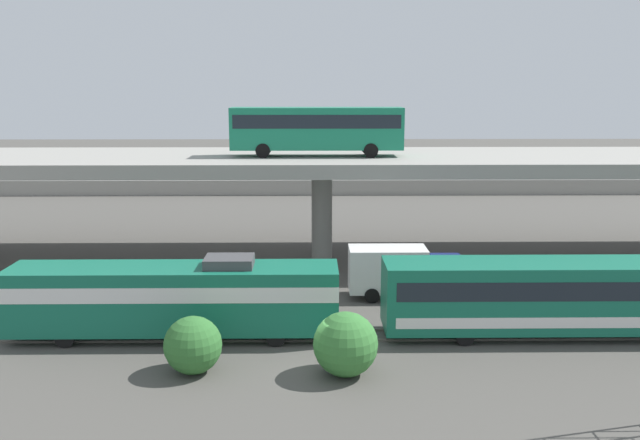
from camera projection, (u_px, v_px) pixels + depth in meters
The scene contains 19 objects.
ground_plane at pixel (329, 369), 30.53m from camera, with size 260.00×260.00×0.00m, color #4C4944.
rail_strip_near at pixel (327, 340), 33.73m from camera, with size 110.00×0.12×0.12m, color #59544C.
rail_strip_far at pixel (326, 330), 35.14m from camera, with size 110.00×0.12×0.12m, color #59544C.
train_locomotive at pixel (158, 296), 33.91m from camera, with size 17.51×3.04×4.18m.
train_coach_lead at pixel (603, 294), 34.20m from camera, with size 22.21×3.04×3.86m.
highway_overpass at pixel (322, 164), 48.76m from camera, with size 96.00×12.34×7.59m.
transit_bus_on_overpass at pixel (316, 127), 47.49m from camera, with size 12.00×2.68×3.40m.
service_truck_west at pixel (402, 271), 40.51m from camera, with size 6.80×2.46×3.04m.
pier_parking_lot at pixel (317, 180), 84.28m from camera, with size 77.78×13.15×1.76m, color gray.
parked_car_0 at pixel (186, 167), 83.43m from camera, with size 4.29×1.91×1.50m.
parked_car_1 at pixel (74, 164), 86.77m from camera, with size 4.27×1.91×1.50m.
parked_car_2 at pixel (500, 165), 86.22m from camera, with size 4.35×1.97×1.50m.
parked_car_3 at pixel (102, 168), 83.01m from camera, with size 4.18×1.89×1.50m.
parked_car_4 at pixel (214, 164), 86.86m from camera, with size 4.53×1.87×1.50m.
parked_car_5 at pixel (435, 164), 86.37m from camera, with size 4.48×1.99×1.50m.
parked_car_6 at pixel (578, 168), 82.58m from camera, with size 4.51×1.91×1.50m.
harbor_water at pixel (316, 165), 107.00m from camera, with size 140.00×36.00×0.01m, color navy.
shrub_left at pixel (193, 345), 29.86m from camera, with size 2.58×2.58×2.58m, color #306C2E.
shrub_right at pixel (346, 344), 29.60m from camera, with size 2.86×2.86×2.86m, color #357633.
Camera 1 is at (-0.77, -28.61, 12.58)m, focal length 38.09 mm.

